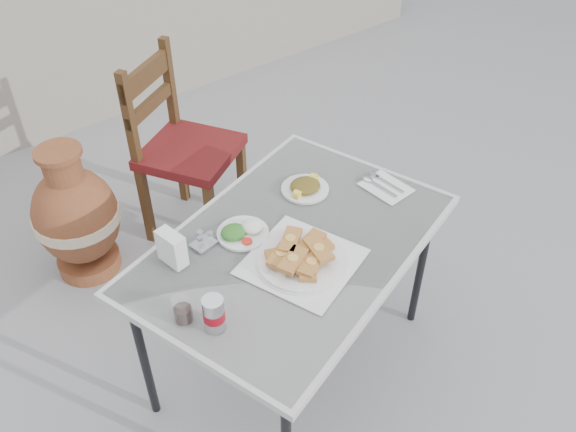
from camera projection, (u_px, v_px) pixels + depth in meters
ground at (317, 339)px, 2.80m from camera, size 80.00×80.00×0.00m
cafe_table at (293, 250)px, 2.27m from camera, size 1.39×1.13×0.73m
pide_plate at (302, 255)px, 2.13m from camera, size 0.47×0.47×0.08m
salad_rice_plate at (242, 231)px, 2.25m from camera, size 0.19×0.19×0.05m
salad_chopped_plate at (305, 187)px, 2.46m from camera, size 0.19×0.19×0.04m
soda_can at (214, 314)px, 1.89m from camera, size 0.07×0.07×0.13m
cola_glass at (183, 311)px, 1.93m from camera, size 0.06×0.06×0.09m
napkin_holder at (172, 248)px, 2.12m from camera, size 0.08×0.12×0.13m
condiment_caddy at (204, 241)px, 2.21m from camera, size 0.10×0.08×0.06m
cutlery_napkin at (383, 185)px, 2.49m from camera, size 0.16×0.21×0.01m
chair at (182, 147)px, 3.08m from camera, size 0.61×0.61×1.00m
terracotta_urn at (77, 217)px, 2.95m from camera, size 0.42×0.42×0.73m
back_wall at (70, 35)px, 3.91m from camera, size 6.00×0.25×1.20m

